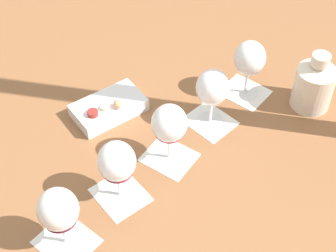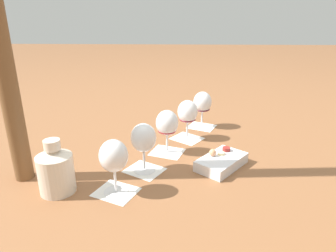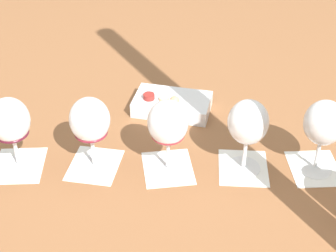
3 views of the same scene
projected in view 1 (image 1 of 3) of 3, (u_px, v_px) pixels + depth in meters
ground_plane at (166, 157)px, 1.17m from camera, size 8.00×8.00×0.00m
tasting_card_0 at (245, 92)px, 1.31m from camera, size 0.13×0.14×0.00m
tasting_card_1 at (210, 121)px, 1.24m from camera, size 0.14×0.14×0.00m
tasting_card_2 at (170, 156)px, 1.17m from camera, size 0.13×0.14×0.00m
tasting_card_3 at (120, 195)px, 1.09m from camera, size 0.14×0.15×0.00m
tasting_card_4 at (67, 241)px, 1.02m from camera, size 0.13×0.14×0.00m
wine_glass_0 at (249, 61)px, 1.24m from camera, size 0.08×0.08×0.15m
wine_glass_1 at (213, 90)px, 1.17m from camera, size 0.08×0.08×0.15m
wine_glass_2 at (170, 124)px, 1.09m from camera, size 0.08×0.08×0.15m
wine_glass_3 at (117, 164)px, 1.02m from camera, size 0.08×0.08×0.15m
wine_glass_4 at (59, 212)px, 0.94m from camera, size 0.08×0.08×0.15m
ceramic_vase at (314, 84)px, 1.24m from camera, size 0.10×0.10×0.15m
snack_dish at (109, 108)px, 1.25m from camera, size 0.20×0.19×0.06m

